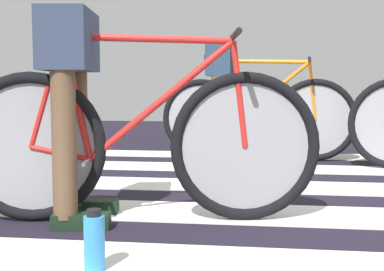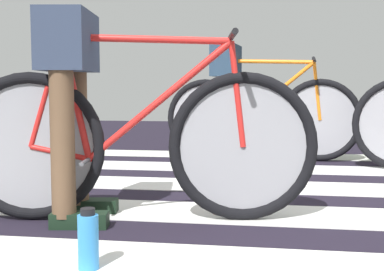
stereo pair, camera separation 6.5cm
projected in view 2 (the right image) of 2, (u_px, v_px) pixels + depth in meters
The scene contains 8 objects.
ground at pixel (335, 217), 2.61m from camera, with size 18.00×14.00×0.02m.
crosswalk_markings at pixel (323, 217), 2.56m from camera, with size 5.39×4.99×0.00m.
bicycle_1_of_3 at pixel (136, 141), 2.48m from camera, with size 1.73×0.53×0.93m.
cyclist_1_of_3 at pixel (70, 87), 2.46m from camera, with size 0.36×0.44×1.00m.
bicycle_3_of_3 at pixel (261, 116), 4.61m from camera, with size 1.73×0.52×0.93m.
cyclist_3_of_3 at pixel (226, 85), 4.67m from camera, with size 0.35×0.43×1.02m.
water_bottle at pixel (88, 241), 1.82m from camera, with size 0.07×0.07×0.22m.
traffic_cone at pixel (31, 137), 4.38m from camera, with size 0.41×0.41×0.47m.
Camera 2 is at (-0.32, -2.64, 0.66)m, focal length 48.55 mm.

